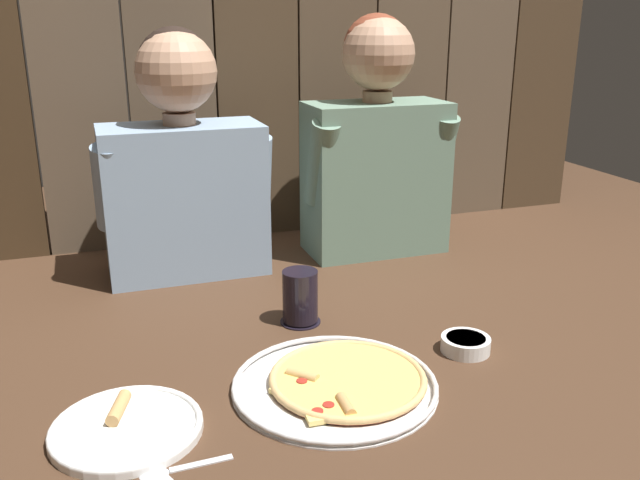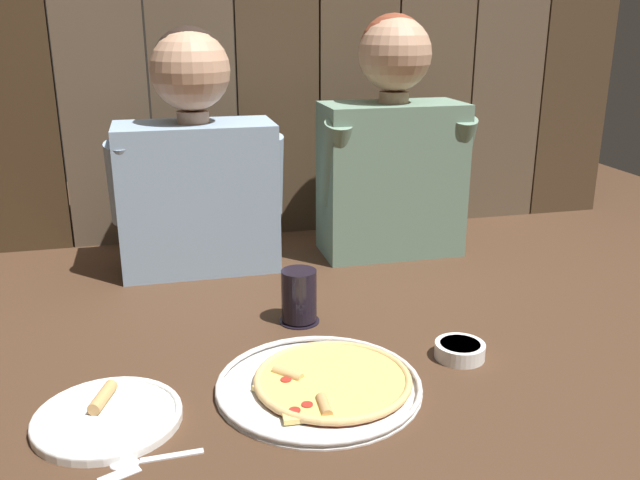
{
  "view_description": "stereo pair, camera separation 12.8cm",
  "coord_description": "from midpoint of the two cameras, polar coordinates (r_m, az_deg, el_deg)",
  "views": [
    {
      "loc": [
        -0.48,
        -1.2,
        0.64
      ],
      "look_at": [
        -0.03,
        0.1,
        0.18
      ],
      "focal_mm": 38.05,
      "sensor_mm": 36.0,
      "label": 1
    },
    {
      "loc": [
        -0.36,
        -1.24,
        0.64
      ],
      "look_at": [
        -0.03,
        0.1,
        0.18
      ],
      "focal_mm": 38.05,
      "sensor_mm": 36.0,
      "label": 2
    }
  ],
  "objects": [
    {
      "name": "drinking_glass",
      "position": [
        1.47,
        -4.18,
        -4.89
      ],
      "size": [
        0.09,
        0.09,
        0.12
      ],
      "color": "black",
      "rests_on": "ground"
    },
    {
      "name": "pizza_tray",
      "position": [
        1.24,
        -1.3,
        -11.93
      ],
      "size": [
        0.37,
        0.37,
        0.03
      ],
      "color": "silver",
      "rests_on": "ground"
    },
    {
      "name": "ground_plane",
      "position": [
        1.44,
        -0.02,
        -7.9
      ],
      "size": [
        3.2,
        3.2,
        0.0
      ],
      "primitive_type": "plane",
      "color": "#422B1C"
    },
    {
      "name": "dipping_bowl",
      "position": [
        1.38,
        9.54,
        -8.63
      ],
      "size": [
        0.1,
        0.1,
        0.03
      ],
      "color": "white",
      "rests_on": "ground"
    },
    {
      "name": "diner_left",
      "position": [
        1.75,
        -13.6,
        6.31
      ],
      "size": [
        0.43,
        0.21,
        0.62
      ],
      "color": "#849EB7",
      "rests_on": "ground"
    },
    {
      "name": "diner_right",
      "position": [
        1.87,
        2.79,
        8.12
      ],
      "size": [
        0.42,
        0.21,
        0.65
      ],
      "color": "slate",
      "rests_on": "ground"
    },
    {
      "name": "dinner_plate",
      "position": [
        1.19,
        -19.08,
        -14.74
      ],
      "size": [
        0.24,
        0.24,
        0.03
      ],
      "color": "white",
      "rests_on": "ground"
    },
    {
      "name": "wooden_backdrop_wall",
      "position": [
        2.01,
        -7.37,
        18.47
      ],
      "size": [
        2.19,
        0.03,
        1.3
      ],
      "color": "brown",
      "rests_on": "ground"
    },
    {
      "name": "table_spoon",
      "position": [
        1.09,
        -16.02,
        -18.13
      ],
      "size": [
        0.14,
        0.03,
        0.01
      ],
      "color": "silver",
      "rests_on": "ground"
    }
  ]
}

